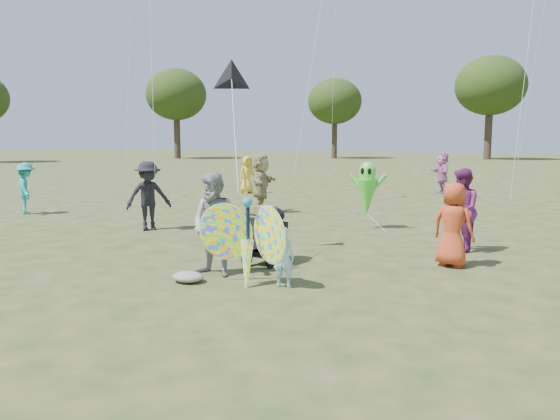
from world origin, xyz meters
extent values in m
plane|color=#51592B|center=(0.00, 0.00, 0.00)|extent=(160.00, 160.00, 0.00)
imported|color=#A6E1EB|center=(0.22, 0.61, 0.48)|extent=(0.36, 0.25, 0.97)
imported|color=#94959A|center=(-1.14, 0.86, 0.88)|extent=(0.95, 0.79, 1.77)
ellipsoid|color=gray|center=(-1.35, 0.31, 0.09)|extent=(0.54, 0.44, 0.17)
imported|color=#BF411E|center=(2.57, 3.07, 0.77)|extent=(0.88, 0.72, 1.55)
imported|color=black|center=(-4.93, 4.30, 0.88)|extent=(1.25, 1.28, 1.75)
imported|color=tan|center=(-3.53, 8.20, 0.93)|extent=(0.78, 1.78, 1.86)
imported|color=#69235A|center=(2.61, 4.50, 0.86)|extent=(0.78, 0.93, 1.73)
imported|color=yellow|center=(-6.57, 13.60, 0.78)|extent=(0.83, 0.92, 1.57)
imported|color=teal|center=(-10.16, 5.35, 0.79)|extent=(1.15, 1.13, 1.59)
imported|color=#C16EA6|center=(1.07, 16.68, 0.87)|extent=(1.14, 1.68, 1.74)
cube|color=black|center=(-0.68, 2.02, 0.55)|extent=(0.58, 0.92, 0.71)
cube|color=black|center=(-0.68, 2.02, 0.22)|extent=(0.51, 0.74, 0.10)
ellipsoid|color=black|center=(-0.68, 2.27, 0.88)|extent=(0.51, 0.45, 0.33)
cylinder|color=black|center=(-0.92, 1.67, 0.15)|extent=(0.09, 0.30, 0.30)
cylinder|color=black|center=(-0.44, 1.67, 0.15)|extent=(0.09, 0.30, 0.30)
cylinder|color=black|center=(-0.68, 2.47, 0.11)|extent=(0.08, 0.23, 0.22)
cylinder|color=black|center=(-0.68, 1.54, 0.98)|extent=(0.44, 0.10, 0.03)
cube|color=olive|center=(-0.68, 1.97, 0.96)|extent=(0.38, 0.33, 0.26)
ellipsoid|color=#DC4222|center=(-0.76, 0.56, 0.83)|extent=(0.98, 0.71, 1.24)
ellipsoid|color=#DC4222|center=(0.00, 0.56, 0.83)|extent=(0.98, 0.71, 1.24)
cylinder|color=black|center=(-0.38, 0.58, 0.78)|extent=(0.06, 0.06, 1.00)
cone|color=#DC4222|center=(-0.33, 0.41, 0.30)|extent=(0.36, 0.49, 0.93)
sphere|color=teal|center=(-0.38, 0.56, 1.33)|extent=(0.16, 0.16, 0.16)
cone|color=black|center=(-1.70, 2.66, 3.51)|extent=(0.89, 0.62, 0.81)
cylinder|color=silver|center=(-1.22, 1.81, 2.46)|extent=(0.98, 1.72, 2.09)
cone|color=#48E135|center=(0.16, 6.61, 0.80)|extent=(0.56, 0.56, 0.95)
ellipsoid|color=#48E135|center=(0.16, 6.61, 1.45)|extent=(0.44, 0.39, 0.57)
ellipsoid|color=black|center=(0.07, 6.43, 1.50)|extent=(0.10, 0.05, 0.17)
ellipsoid|color=black|center=(0.25, 6.43, 1.50)|extent=(0.10, 0.05, 0.17)
cylinder|color=#48E135|center=(-0.14, 6.61, 1.20)|extent=(0.43, 0.10, 0.49)
cylinder|color=#48E135|center=(0.46, 6.61, 1.20)|extent=(0.43, 0.10, 0.49)
cylinder|color=silver|center=(0.46, 6.41, 0.20)|extent=(0.61, 0.41, 0.41)
cylinder|color=silver|center=(-2.06, 9.13, 5.53)|extent=(0.14, 4.26, 8.46)
cylinder|color=#3A2D21|center=(-30.00, 45.00, 2.10)|extent=(0.70, 0.70, 4.20)
ellipsoid|color=#2B4214|center=(-30.00, 45.00, 7.00)|extent=(6.60, 6.60, 5.61)
cylinder|color=#3A2D21|center=(-14.00, 52.00, 1.89)|extent=(0.63, 0.63, 3.78)
ellipsoid|color=#2B4214|center=(-14.00, 52.00, 6.30)|extent=(5.94, 5.94, 5.05)
cylinder|color=#3A2D21|center=(2.00, 55.00, 2.31)|extent=(0.77, 0.77, 4.62)
ellipsoid|color=#2B4214|center=(2.00, 55.00, 7.70)|extent=(7.26, 7.26, 6.17)
camera|label=1|loc=(3.30, -7.20, 2.36)|focal=35.00mm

